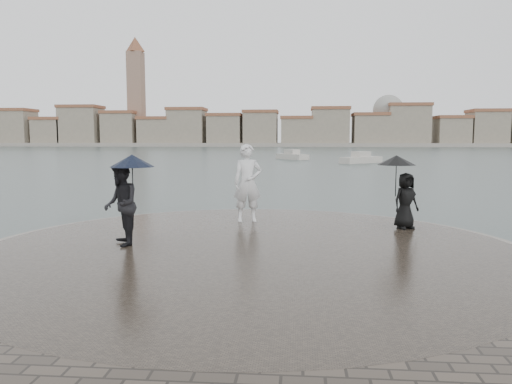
{
  "coord_description": "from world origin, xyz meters",
  "views": [
    {
      "loc": [
        1.06,
        -7.29,
        2.76
      ],
      "look_at": [
        0.0,
        4.8,
        1.45
      ],
      "focal_mm": 35.0,
      "sensor_mm": 36.0,
      "label": 1
    }
  ],
  "objects": [
    {
      "name": "kerb_ring",
      "position": [
        0.0,
        3.5,
        0.16
      ],
      "size": [
        12.5,
        12.5,
        0.32
      ],
      "primitive_type": "cylinder",
      "color": "gray",
      "rests_on": "ground"
    },
    {
      "name": "visitor_left",
      "position": [
        -2.87,
        3.46,
        1.47
      ],
      "size": [
        1.26,
        1.15,
        2.04
      ],
      "color": "black",
      "rests_on": "quay_tip"
    },
    {
      "name": "statue",
      "position": [
        -0.43,
        6.91,
        1.48
      ],
      "size": [
        0.91,
        0.69,
        2.23
      ],
      "primitive_type": "imported",
      "rotation": [
        0.0,
        0.0,
        0.21
      ],
      "color": "silver",
      "rests_on": "quay_tip"
    },
    {
      "name": "far_skyline",
      "position": [
        -6.29,
        160.71,
        5.61
      ],
      "size": [
        260.0,
        20.0,
        37.0
      ],
      "color": "gray",
      "rests_on": "ground"
    },
    {
      "name": "quay_tip",
      "position": [
        0.0,
        3.5,
        0.18
      ],
      "size": [
        11.9,
        11.9,
        0.36
      ],
      "primitive_type": "cylinder",
      "color": "#2D261E",
      "rests_on": "ground"
    },
    {
      "name": "ground",
      "position": [
        0.0,
        0.0,
        0.0
      ],
      "size": [
        400.0,
        400.0,
        0.0
      ],
      "primitive_type": "plane",
      "color": "#2B3835",
      "rests_on": "ground"
    },
    {
      "name": "visitor_right",
      "position": [
        3.79,
        6.18,
        1.48
      ],
      "size": [
        1.2,
        1.03,
        1.95
      ],
      "color": "black",
      "rests_on": "quay_tip"
    },
    {
      "name": "boats",
      "position": [
        3.98,
        53.92,
        0.38
      ],
      "size": [
        12.65,
        14.6,
        1.5
      ],
      "color": "#B8B1A5",
      "rests_on": "ground"
    }
  ]
}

